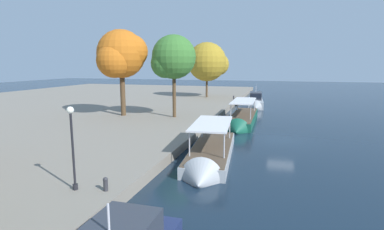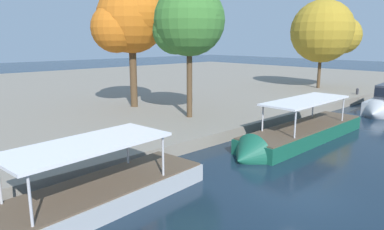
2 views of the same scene
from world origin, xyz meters
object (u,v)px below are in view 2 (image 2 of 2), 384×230
object	(u,v)px
tour_boat_1	(66,211)
tree_4	(130,20)
tree_1	(326,32)
tour_boat_2	(297,138)
mooring_bollard_0	(357,91)
tree_3	(188,22)

from	to	relation	value
tour_boat_1	tree_4	size ratio (longest dim) A/B	1.11
tour_boat_1	tree_1	size ratio (longest dim) A/B	1.11
tour_boat_2	tree_1	size ratio (longest dim) A/B	1.23
mooring_bollard_0	tree_4	xyz separation A→B (m)	(-22.49, 10.67, 7.25)
tour_boat_2	tree_1	xyz separation A→B (m)	(22.12, 9.54, 7.32)
tour_boat_2	tree_4	world-z (taller)	tree_4
tour_boat_1	tree_4	xyz separation A→B (m)	(12.68, 14.14, 8.07)
mooring_bollard_0	tour_boat_1	bearing A→B (deg)	-174.37
tree_4	mooring_bollard_0	bearing A→B (deg)	-25.39
tour_boat_2	tree_3	distance (m)	11.46
tree_1	tree_3	distance (m)	24.40
mooring_bollard_0	tree_1	size ratio (longest dim) A/B	0.07
mooring_bollard_0	tour_boat_2	bearing A→B (deg)	-168.34
tree_3	tree_4	distance (m)	6.52
mooring_bollard_0	tree_3	world-z (taller)	tree_3
tree_1	tree_4	distance (m)	25.64
tree_4	tree_1	bearing A→B (deg)	-11.60
tour_boat_2	tree_1	bearing A→B (deg)	-157.54
mooring_bollard_0	tree_4	distance (m)	25.92
tour_boat_2	tree_1	world-z (taller)	tree_1
tour_boat_2	mooring_bollard_0	bearing A→B (deg)	-169.22
mooring_bollard_0	tree_1	distance (m)	8.93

